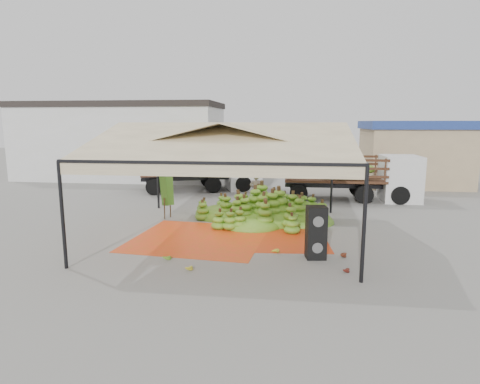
# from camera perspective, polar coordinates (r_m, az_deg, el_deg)

# --- Properties ---
(ground) EXTENTS (90.00, 90.00, 0.00)m
(ground) POSITION_cam_1_polar(r_m,az_deg,el_deg) (14.69, -1.51, -5.99)
(ground) COLOR slate
(ground) RESTS_ON ground
(canopy_tent) EXTENTS (8.10, 8.10, 4.00)m
(canopy_tent) POSITION_cam_1_polar(r_m,az_deg,el_deg) (14.15, -1.57, 6.98)
(canopy_tent) COLOR black
(canopy_tent) RESTS_ON ground
(building_white) EXTENTS (14.30, 6.30, 5.40)m
(building_white) POSITION_cam_1_polar(r_m,az_deg,el_deg) (30.51, -16.44, 7.05)
(building_white) COLOR silver
(building_white) RESTS_ON ground
(building_tan) EXTENTS (6.30, 5.30, 4.10)m
(building_tan) POSITION_cam_1_polar(r_m,az_deg,el_deg) (28.16, 23.43, 5.13)
(building_tan) COLOR tan
(building_tan) RESTS_ON ground
(tarp_left) EXTENTS (4.84, 4.65, 0.01)m
(tarp_left) POSITION_cam_1_polar(r_m,az_deg,el_deg) (14.24, -5.92, -6.54)
(tarp_left) COLOR red
(tarp_left) RESTS_ON ground
(tarp_right) EXTENTS (4.55, 4.75, 0.01)m
(tarp_right) POSITION_cam_1_polar(r_m,az_deg,el_deg) (14.75, 3.57, -5.91)
(tarp_right) COLOR red
(tarp_right) RESTS_ON ground
(banana_heap) EXTENTS (7.20, 6.43, 1.31)m
(banana_heap) POSITION_cam_1_polar(r_m,az_deg,el_deg) (16.72, 3.63, -1.74)
(banana_heap) COLOR #347217
(banana_heap) RESTS_ON ground
(hand_yellow_a) EXTENTS (0.46, 0.41, 0.18)m
(hand_yellow_a) POSITION_cam_1_polar(r_m,az_deg,el_deg) (11.33, -7.52, -10.48)
(hand_yellow_a) COLOR gold
(hand_yellow_a) RESTS_ON ground
(hand_yellow_b) EXTENTS (0.53, 0.53, 0.19)m
(hand_yellow_b) POSITION_cam_1_polar(r_m,az_deg,el_deg) (12.60, 4.89, -8.30)
(hand_yellow_b) COLOR gold
(hand_yellow_b) RESTS_ON ground
(hand_red_a) EXTENTS (0.49, 0.45, 0.18)m
(hand_red_a) POSITION_cam_1_polar(r_m,az_deg,el_deg) (11.45, 14.53, -10.51)
(hand_red_a) COLOR maroon
(hand_red_a) RESTS_ON ground
(hand_red_b) EXTENTS (0.52, 0.44, 0.22)m
(hand_red_b) POSITION_cam_1_polar(r_m,az_deg,el_deg) (12.60, 14.06, -8.50)
(hand_red_b) COLOR #5D2215
(hand_red_b) RESTS_ON ground
(hand_green) EXTENTS (0.51, 0.49, 0.18)m
(hand_green) POSITION_cam_1_polar(r_m,az_deg,el_deg) (12.27, -10.44, -8.96)
(hand_green) COLOR #437A19
(hand_green) RESTS_ON ground
(hanging_bunches) EXTENTS (3.24, 0.24, 0.20)m
(hanging_bunches) POSITION_cam_1_polar(r_m,az_deg,el_deg) (14.46, 6.16, 4.28)
(hanging_bunches) COLOR #3D7B19
(hanging_bunches) RESTS_ON ground
(speaker_stack) EXTENTS (0.64, 0.58, 1.58)m
(speaker_stack) POSITION_cam_1_polar(r_m,az_deg,el_deg) (12.16, 10.77, -5.69)
(speaker_stack) COLOR black
(speaker_stack) RESTS_ON ground
(banana_leaves) EXTENTS (0.96, 1.36, 3.70)m
(banana_leaves) POSITION_cam_1_polar(r_m,az_deg,el_deg) (17.38, -10.80, -3.65)
(banana_leaves) COLOR #2B741F
(banana_leaves) RESTS_ON ground
(vendor) EXTENTS (0.63, 0.44, 1.66)m
(vendor) POSITION_cam_1_polar(r_m,az_deg,el_deg) (18.98, 2.27, 0.21)
(vendor) COLOR gray
(vendor) RESTS_ON ground
(truck_left) EXTENTS (7.35, 4.53, 2.39)m
(truck_left) POSITION_cam_1_polar(r_m,az_deg,el_deg) (23.94, -4.92, 3.76)
(truck_left) COLOR #512B1B
(truck_left) RESTS_ON ground
(truck_right) EXTENTS (6.80, 2.41, 2.33)m
(truck_right) POSITION_cam_1_polar(r_m,az_deg,el_deg) (21.77, 16.19, 2.69)
(truck_right) COLOR #452A17
(truck_right) RESTS_ON ground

